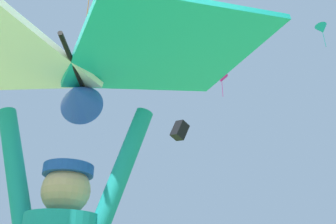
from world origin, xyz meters
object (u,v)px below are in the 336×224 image
held_stunt_kite (77,61)px  distant_kite_black_high_left (180,130)px  distant_kite_magenta_overhead_distant (222,78)px  distant_kite_teal_mid_right (322,29)px

held_stunt_kite → distant_kite_black_high_left: distant_kite_black_high_left is taller
distant_kite_black_high_left → distant_kite_magenta_overhead_distant: size_ratio=0.32×
held_stunt_kite → distant_kite_magenta_overhead_distant: size_ratio=0.82×
held_stunt_kite → distant_kite_magenta_overhead_distant: bearing=94.3°
distant_kite_teal_mid_right → distant_kite_magenta_overhead_distant: distant_kite_teal_mid_right is taller
held_stunt_kite → distant_kite_teal_mid_right: distant_kite_teal_mid_right is taller
distant_kite_black_high_left → held_stunt_kite: bearing=-79.2°
distant_kite_teal_mid_right → distant_kite_magenta_overhead_distant: (-9.11, 3.23, -1.48)m
held_stunt_kite → distant_kite_black_high_left: 11.22m
distant_kite_black_high_left → distant_kite_teal_mid_right: size_ratio=0.36×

